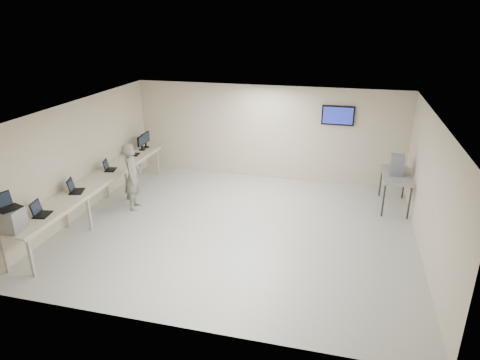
% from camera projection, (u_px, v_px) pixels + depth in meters
% --- Properties ---
extents(room, '(8.01, 7.01, 2.81)m').
position_uv_depth(room, '(240.00, 172.00, 9.55)').
color(room, '#B6B8A8').
rests_on(room, ground).
extents(workbench, '(0.76, 6.00, 0.90)m').
position_uv_depth(workbench, '(97.00, 182.00, 10.54)').
color(workbench, '#B9AA95').
rests_on(workbench, ground).
extents(equipment_box, '(0.41, 0.46, 0.44)m').
position_uv_depth(equipment_box, '(12.00, 220.00, 7.97)').
color(equipment_box, gray).
rests_on(equipment_box, workbench).
extents(laptop_on_box, '(0.44, 0.46, 0.31)m').
position_uv_depth(laptop_on_box, '(6.00, 205.00, 7.87)').
color(laptop_on_box, black).
rests_on(laptop_on_box, equipment_box).
extents(laptop_0, '(0.36, 0.41, 0.29)m').
position_uv_depth(laptop_0, '(40.00, 212.00, 8.64)').
color(laptop_0, black).
rests_on(laptop_0, workbench).
extents(laptop_1, '(0.43, 0.46, 0.30)m').
position_uv_depth(laptop_1, '(74.00, 188.00, 9.76)').
color(laptop_1, black).
rests_on(laptop_1, workbench).
extents(laptop_2, '(0.36, 0.40, 0.27)m').
position_uv_depth(laptop_2, '(109.00, 167.00, 11.12)').
color(laptop_2, black).
rests_on(laptop_2, workbench).
extents(laptop_3, '(0.32, 0.36, 0.25)m').
position_uv_depth(laptop_3, '(133.00, 153.00, 12.31)').
color(laptop_3, black).
rests_on(laptop_3, workbench).
extents(monitor_near, '(0.20, 0.44, 0.44)m').
position_uv_depth(monitor_near, '(142.00, 141.00, 12.67)').
color(monitor_near, black).
rests_on(monitor_near, workbench).
extents(monitor_far, '(0.21, 0.46, 0.46)m').
position_uv_depth(monitor_far, '(145.00, 139.00, 12.90)').
color(monitor_far, black).
rests_on(monitor_far, workbench).
extents(soldier, '(0.55, 0.71, 1.72)m').
position_uv_depth(soldier, '(133.00, 177.00, 10.79)').
color(soldier, slate).
rests_on(soldier, ground).
extents(side_table, '(0.70, 1.50, 0.90)m').
position_uv_depth(side_table, '(396.00, 177.00, 10.85)').
color(side_table, gray).
rests_on(side_table, ground).
extents(storage_bins, '(0.32, 0.36, 0.51)m').
position_uv_depth(storage_bins, '(397.00, 165.00, 10.74)').
color(storage_bins, gray).
rests_on(storage_bins, side_table).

